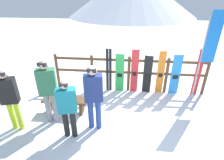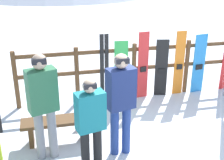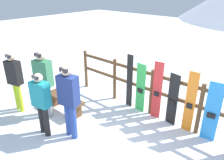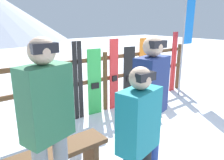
% 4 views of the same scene
% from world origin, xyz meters
% --- Properties ---
extents(ground_plane, '(40.00, 40.00, 0.00)m').
position_xyz_m(ground_plane, '(0.00, 0.00, 0.00)').
color(ground_plane, white).
extents(fence, '(5.29, 0.10, 1.29)m').
position_xyz_m(fence, '(0.00, 1.93, 0.76)').
color(fence, brown).
rests_on(fence, ground).
extents(bench, '(1.29, 0.36, 0.45)m').
position_xyz_m(bench, '(-1.81, 0.44, 0.33)').
color(bench, brown).
rests_on(bench, ground).
extents(person_plaid_green, '(0.50, 0.37, 1.80)m').
position_xyz_m(person_plaid_green, '(-2.03, 0.02, 1.05)').
color(person_plaid_green, gray).
rests_on(person_plaid_green, ground).
extents(person_teal, '(0.46, 0.32, 1.55)m').
position_xyz_m(person_teal, '(-1.37, -0.48, 0.89)').
color(person_teal, black).
rests_on(person_teal, ground).
extents(person_navy, '(0.49, 0.34, 1.76)m').
position_xyz_m(person_navy, '(-0.83, -0.12, 1.03)').
color(person_navy, navy).
rests_on(person_navy, ground).
extents(ski_pair_black, '(0.20, 0.02, 1.56)m').
position_xyz_m(ski_pair_black, '(-0.70, 1.88, 0.78)').
color(ski_pair_black, black).
rests_on(ski_pair_black, ground).
extents(snowboard_green, '(0.30, 0.08, 1.39)m').
position_xyz_m(snowboard_green, '(-0.32, 1.88, 0.69)').
color(snowboard_green, green).
rests_on(snowboard_green, ground).
extents(snowboard_red, '(0.25, 0.08, 1.56)m').
position_xyz_m(snowboard_red, '(0.20, 1.88, 0.77)').
color(snowboard_red, red).
rests_on(snowboard_red, ground).
extents(snowboard_black_stripe, '(0.29, 0.10, 1.36)m').
position_xyz_m(snowboard_black_stripe, '(0.64, 1.88, 0.68)').
color(snowboard_black_stripe, black).
rests_on(snowboard_black_stripe, ground).
extents(snowboard_orange, '(0.24, 0.06, 1.53)m').
position_xyz_m(snowboard_orange, '(1.08, 1.88, 0.76)').
color(snowboard_orange, orange).
rests_on(snowboard_orange, ground).
extents(snowboard_blue, '(0.32, 0.09, 1.43)m').
position_xyz_m(snowboard_blue, '(1.58, 1.88, 0.71)').
color(snowboard_blue, '#288CE0').
rests_on(snowboard_blue, ground).
extents(ski_pair_red, '(0.20, 0.02, 1.64)m').
position_xyz_m(ski_pair_red, '(2.29, 1.88, 0.82)').
color(ski_pair_red, red).
rests_on(ski_pair_red, ground).
extents(rental_flag, '(0.40, 0.04, 2.81)m').
position_xyz_m(rental_flag, '(2.23, 1.51, 1.80)').
color(rental_flag, '#99999E').
rests_on(rental_flag, ground).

